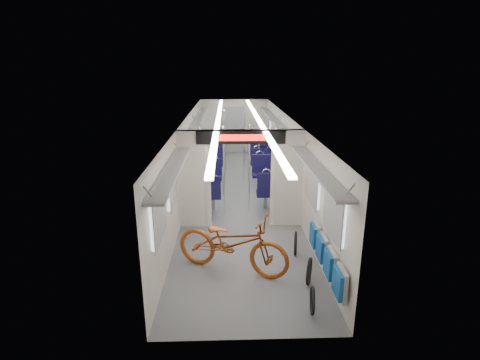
{
  "coord_description": "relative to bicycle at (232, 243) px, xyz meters",
  "views": [
    {
      "loc": [
        -0.3,
        -10.36,
        3.69
      ],
      "look_at": [
        -0.02,
        -1.98,
        1.12
      ],
      "focal_mm": 28.0,
      "sensor_mm": 36.0,
      "label": 1
    }
  ],
  "objects": [
    {
      "name": "stanchion_near_right",
      "position": [
        0.47,
        2.91,
        0.58
      ],
      "size": [
        0.04,
        0.04,
        2.3
      ],
      "primitive_type": "cylinder",
      "color": "silver",
      "rests_on": "ground"
    },
    {
      "name": "carriage",
      "position": [
        0.23,
        3.87,
        0.93
      ],
      "size": [
        12.0,
        12.02,
        2.31
      ],
      "color": "#515456",
      "rests_on": "ground"
    },
    {
      "name": "stanchion_far_left",
      "position": [
        -0.16,
        6.18,
        0.58
      ],
      "size": [
        0.04,
        0.04,
        2.3
      ],
      "primitive_type": "cylinder",
      "color": "silver",
      "rests_on": "ground"
    },
    {
      "name": "seat_bay_far_right",
      "position": [
        1.17,
        7.27,
        -0.05
      ],
      "size": [
        0.89,
        1.96,
        1.06
      ],
      "color": "black",
      "rests_on": "ground"
    },
    {
      "name": "flip_bench",
      "position": [
        1.59,
        -0.57,
        0.01
      ],
      "size": [
        0.12,
        2.08,
        0.49
      ],
      "color": "gray",
      "rests_on": "carriage"
    },
    {
      "name": "stanchion_far_right",
      "position": [
        0.46,
        5.65,
        0.58
      ],
      "size": [
        0.04,
        0.04,
        2.3
      ],
      "primitive_type": "cylinder",
      "color": "silver",
      "rests_on": "ground"
    },
    {
      "name": "bike_hoop_b",
      "position": [
        1.34,
        -0.49,
        -0.35
      ],
      "size": [
        0.21,
        0.48,
        0.49
      ],
      "primitive_type": "torus",
      "rotation": [
        1.57,
        0.0,
        1.22
      ],
      "color": "black",
      "rests_on": "ground"
    },
    {
      "name": "stanchion_near_left",
      "position": [
        -0.16,
        2.76,
        0.58
      ],
      "size": [
        0.04,
        0.04,
        2.3
      ],
      "primitive_type": "cylinder",
      "color": "silver",
      "rests_on": "ground"
    },
    {
      "name": "seat_bay_near_right",
      "position": [
        1.17,
        4.13,
        -0.01
      ],
      "size": [
        0.94,
        2.2,
        1.14
      ],
      "color": "black",
      "rests_on": "ground"
    },
    {
      "name": "bike_hoop_a",
      "position": [
        1.22,
        -1.3,
        -0.37
      ],
      "size": [
        0.11,
        0.45,
        0.45
      ],
      "primitive_type": "torus",
      "rotation": [
        1.57,
        0.0,
        1.42
      ],
      "color": "black",
      "rests_on": "ground"
    },
    {
      "name": "seat_bay_far_left",
      "position": [
        -0.7,
        7.33,
        -0.01
      ],
      "size": [
        0.94,
        2.22,
        1.14
      ],
      "color": "black",
      "rests_on": "ground"
    },
    {
      "name": "bicycle",
      "position": [
        0.0,
        0.0,
        0.0
      ],
      "size": [
        2.3,
        1.54,
        1.15
      ],
      "primitive_type": "imported",
      "rotation": [
        0.0,
        0.0,
        1.17
      ],
      "color": "#914315",
      "rests_on": "ground"
    },
    {
      "name": "bike_hoop_c",
      "position": [
        1.29,
        0.59,
        -0.35
      ],
      "size": [
        0.13,
        0.49,
        0.49
      ],
      "primitive_type": "torus",
      "rotation": [
        1.57,
        0.0,
        1.4
      ],
      "color": "black",
      "rests_on": "ground"
    },
    {
      "name": "seat_bay_near_left",
      "position": [
        -0.7,
        3.92,
        -0.04
      ],
      "size": [
        0.9,
        2.02,
        1.08
      ],
      "color": "black",
      "rests_on": "ground"
    }
  ]
}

